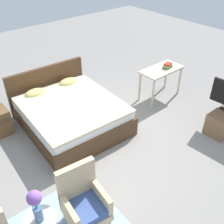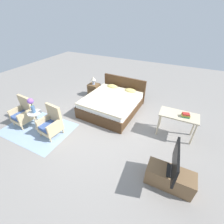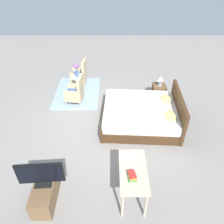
# 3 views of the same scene
# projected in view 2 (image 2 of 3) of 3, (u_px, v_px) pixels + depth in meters

# --- Properties ---
(ground_plane) EXTENTS (16.00, 16.00, 0.00)m
(ground_plane) POSITION_uv_depth(u_px,v_px,m) (103.00, 128.00, 4.80)
(ground_plane) COLOR gray
(floor_rug) EXTENTS (2.10, 1.50, 0.01)m
(floor_rug) POSITION_uv_depth(u_px,v_px,m) (38.00, 129.00, 4.78)
(floor_rug) COLOR #8EA8C6
(floor_rug) RESTS_ON ground_plane
(bed) EXTENTS (1.89, 2.19, 0.96)m
(bed) POSITION_uv_depth(u_px,v_px,m) (113.00, 103.00, 5.54)
(bed) COLOR #472D19
(bed) RESTS_ON ground_plane
(armchair_by_window_left) EXTENTS (0.59, 0.59, 0.92)m
(armchair_by_window_left) POSITION_uv_depth(u_px,v_px,m) (23.00, 113.00, 4.82)
(armchair_by_window_left) COLOR #CCB284
(armchair_by_window_left) RESTS_ON floor_rug
(armchair_by_window_right) EXTENTS (0.60, 0.60, 0.92)m
(armchair_by_window_right) POSITION_uv_depth(u_px,v_px,m) (51.00, 124.00, 4.39)
(armchair_by_window_right) COLOR #CCB284
(armchair_by_window_right) RESTS_ON floor_rug
(side_table) EXTENTS (0.40, 0.40, 0.60)m
(side_table) POSITION_uv_depth(u_px,v_px,m) (36.00, 118.00, 4.61)
(side_table) COLOR beige
(side_table) RESTS_ON ground_plane
(flower_vase) EXTENTS (0.17, 0.17, 0.48)m
(flower_vase) POSITION_uv_depth(u_px,v_px,m) (31.00, 104.00, 4.32)
(flower_vase) COLOR #4C709E
(flower_vase) RESTS_ON side_table
(nightstand) EXTENTS (0.44, 0.41, 0.53)m
(nightstand) POSITION_uv_depth(u_px,v_px,m) (94.00, 90.00, 6.50)
(nightstand) COLOR brown
(nightstand) RESTS_ON ground_plane
(table_lamp) EXTENTS (0.22, 0.22, 0.33)m
(table_lamp) POSITION_uv_depth(u_px,v_px,m) (93.00, 79.00, 6.23)
(table_lamp) COLOR #9EADC6
(table_lamp) RESTS_ON nightstand
(tv_stand) EXTENTS (0.96, 0.40, 0.45)m
(tv_stand) POSITION_uv_depth(u_px,v_px,m) (169.00, 178.00, 3.14)
(tv_stand) COLOR brown
(tv_stand) RESTS_ON ground_plane
(tv_flatscreen) EXTENTS (0.22, 0.86, 0.58)m
(tv_flatscreen) POSITION_uv_depth(u_px,v_px,m) (175.00, 162.00, 2.84)
(tv_flatscreen) COLOR black
(tv_flatscreen) RESTS_ON tv_stand
(vanity_desk) EXTENTS (1.04, 0.52, 0.75)m
(vanity_desk) POSITION_uv_depth(u_px,v_px,m) (178.00, 118.00, 4.21)
(vanity_desk) COLOR beige
(vanity_desk) RESTS_ON ground_plane
(book_stack) EXTENTS (0.23, 0.18, 0.11)m
(book_stack) POSITION_uv_depth(u_px,v_px,m) (186.00, 115.00, 4.03)
(book_stack) COLOR #337A47
(book_stack) RESTS_ON vanity_desk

